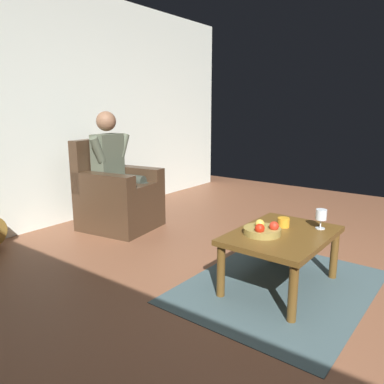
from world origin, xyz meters
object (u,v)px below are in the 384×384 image
at_px(coffee_table, 282,241).
at_px(fruit_bowl, 263,230).
at_px(person_seated, 116,166).
at_px(wine_glass_near, 321,216).
at_px(armchair, 117,197).
at_px(candle_jar, 284,222).

bearing_deg(coffee_table, fruit_bowl, -38.70).
relative_size(person_seated, wine_glass_near, 8.51).
bearing_deg(person_seated, fruit_bowl, 70.07).
bearing_deg(wine_glass_near, coffee_table, -35.87).
relative_size(coffee_table, wine_glass_near, 6.00).
bearing_deg(armchair, person_seated, 90.00).
distance_m(armchair, candle_jar, 2.06).
relative_size(fruit_bowl, candle_jar, 2.90).
xyz_separation_m(armchair, coffee_table, (0.28, 2.10, 0.02)).
bearing_deg(person_seated, candle_jar, 77.64).
xyz_separation_m(person_seated, candle_jar, (0.13, 2.05, -0.24)).
distance_m(person_seated, wine_glass_near, 2.30).
bearing_deg(armchair, candle_jar, 77.65).
distance_m(wine_glass_near, candle_jar, 0.28).
xyz_separation_m(armchair, wine_glass_near, (0.01, 2.30, 0.18)).
bearing_deg(coffee_table, armchair, -97.46).
distance_m(coffee_table, fruit_bowl, 0.19).
bearing_deg(fruit_bowl, wine_glass_near, 143.21).
relative_size(armchair, coffee_table, 1.09).
height_order(armchair, person_seated, person_seated).
height_order(coffee_table, wine_glass_near, wine_glass_near).
distance_m(coffee_table, wine_glass_near, 0.37).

